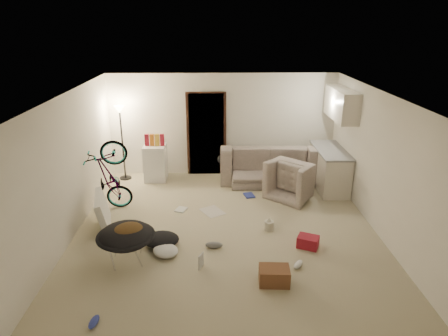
{
  "coord_description": "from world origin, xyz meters",
  "views": [
    {
      "loc": [
        -0.2,
        -6.52,
        3.67
      ],
      "look_at": [
        -0.03,
        0.6,
        1.01
      ],
      "focal_mm": 32.0,
      "sensor_mm": 36.0,
      "label": 1
    }
  ],
  "objects_px": {
    "juicer": "(269,225)",
    "drink_case_a": "(274,276)",
    "kitchen_counter": "(329,169)",
    "tv_box": "(103,211)",
    "mini_fridge": "(156,163)",
    "bicycle": "(111,192)",
    "sofa": "(268,167)",
    "armchair": "(296,182)",
    "saucer_chair": "(126,241)",
    "drink_case_b": "(308,242)",
    "floor_lamp": "(121,127)"
  },
  "relations": [
    {
      "from": "floor_lamp",
      "to": "bicycle",
      "type": "bearing_deg",
      "value": -86.69
    },
    {
      "from": "bicycle",
      "to": "tv_box",
      "type": "bearing_deg",
      "value": 175.49
    },
    {
      "from": "floor_lamp",
      "to": "juicer",
      "type": "bearing_deg",
      "value": -39.61
    },
    {
      "from": "armchair",
      "to": "juicer",
      "type": "bearing_deg",
      "value": 104.8
    },
    {
      "from": "floor_lamp",
      "to": "kitchen_counter",
      "type": "bearing_deg",
      "value": -7.66
    },
    {
      "from": "floor_lamp",
      "to": "sofa",
      "type": "distance_m",
      "value": 3.62
    },
    {
      "from": "kitchen_counter",
      "to": "drink_case_a",
      "type": "height_order",
      "value": "kitchen_counter"
    },
    {
      "from": "mini_fridge",
      "to": "saucer_chair",
      "type": "bearing_deg",
      "value": -88.08
    },
    {
      "from": "floor_lamp",
      "to": "drink_case_b",
      "type": "bearing_deg",
      "value": -40.71
    },
    {
      "from": "sofa",
      "to": "bicycle",
      "type": "relative_size",
      "value": 1.48
    },
    {
      "from": "juicer",
      "to": "drink_case_b",
      "type": "bearing_deg",
      "value": -46.07
    },
    {
      "from": "sofa",
      "to": "armchair",
      "type": "height_order",
      "value": "sofa"
    },
    {
      "from": "tv_box",
      "to": "mini_fridge",
      "type": "bearing_deg",
      "value": 60.29
    },
    {
      "from": "floor_lamp",
      "to": "mini_fridge",
      "type": "distance_m",
      "value": 1.17
    },
    {
      "from": "armchair",
      "to": "saucer_chair",
      "type": "bearing_deg",
      "value": 80.32
    },
    {
      "from": "tv_box",
      "to": "juicer",
      "type": "xyz_separation_m",
      "value": [
        3.09,
        -0.21,
        -0.21
      ]
    },
    {
      "from": "kitchen_counter",
      "to": "bicycle",
      "type": "height_order",
      "value": "kitchen_counter"
    },
    {
      "from": "drink_case_a",
      "to": "juicer",
      "type": "distance_m",
      "value": 1.6
    },
    {
      "from": "floor_lamp",
      "to": "kitchen_counter",
      "type": "xyz_separation_m",
      "value": [
        4.83,
        -0.65,
        -0.87
      ]
    },
    {
      "from": "tv_box",
      "to": "juicer",
      "type": "bearing_deg",
      "value": -17.59
    },
    {
      "from": "kitchen_counter",
      "to": "armchair",
      "type": "relative_size",
      "value": 1.57
    },
    {
      "from": "saucer_chair",
      "to": "drink_case_b",
      "type": "distance_m",
      "value": 3.03
    },
    {
      "from": "kitchen_counter",
      "to": "drink_case_b",
      "type": "distance_m",
      "value": 2.83
    },
    {
      "from": "kitchen_counter",
      "to": "saucer_chair",
      "type": "distance_m",
      "value": 5.02
    },
    {
      "from": "juicer",
      "to": "drink_case_a",
      "type": "bearing_deg",
      "value": -94.78
    },
    {
      "from": "kitchen_counter",
      "to": "drink_case_b",
      "type": "bearing_deg",
      "value": -111.87
    },
    {
      "from": "kitchen_counter",
      "to": "armchair",
      "type": "distance_m",
      "value": 0.96
    },
    {
      "from": "mini_fridge",
      "to": "drink_case_b",
      "type": "bearing_deg",
      "value": -44.66
    },
    {
      "from": "armchair",
      "to": "mini_fridge",
      "type": "xyz_separation_m",
      "value": [
        -3.22,
        0.99,
        0.12
      ]
    },
    {
      "from": "kitchen_counter",
      "to": "sofa",
      "type": "xyz_separation_m",
      "value": [
        -1.34,
        0.45,
        -0.11
      ]
    },
    {
      "from": "bicycle",
      "to": "juicer",
      "type": "xyz_separation_m",
      "value": [
        3.09,
        -0.91,
        -0.3
      ]
    },
    {
      "from": "sofa",
      "to": "drink_case_b",
      "type": "distance_m",
      "value": 3.08
    },
    {
      "from": "mini_fridge",
      "to": "drink_case_a",
      "type": "xyz_separation_m",
      "value": [
        2.29,
        -4.14,
        -0.31
      ]
    },
    {
      "from": "bicycle",
      "to": "mini_fridge",
      "type": "bearing_deg",
      "value": -26.93
    },
    {
      "from": "sofa",
      "to": "bicycle",
      "type": "height_order",
      "value": "bicycle"
    },
    {
      "from": "bicycle",
      "to": "saucer_chair",
      "type": "relative_size",
      "value": 1.67
    },
    {
      "from": "sofa",
      "to": "saucer_chair",
      "type": "relative_size",
      "value": 2.48
    },
    {
      "from": "sofa",
      "to": "armchair",
      "type": "relative_size",
      "value": 2.39
    },
    {
      "from": "tv_box",
      "to": "drink_case_b",
      "type": "height_order",
      "value": "tv_box"
    },
    {
      "from": "armchair",
      "to": "juicer",
      "type": "distance_m",
      "value": 1.76
    },
    {
      "from": "sofa",
      "to": "juicer",
      "type": "relative_size",
      "value": 9.03
    },
    {
      "from": "sofa",
      "to": "drink_case_a",
      "type": "bearing_deg",
      "value": 85.95
    },
    {
      "from": "kitchen_counter",
      "to": "juicer",
      "type": "bearing_deg",
      "value": -129.36
    },
    {
      "from": "floor_lamp",
      "to": "drink_case_a",
      "type": "relative_size",
      "value": 4.06
    },
    {
      "from": "tv_box",
      "to": "juicer",
      "type": "height_order",
      "value": "tv_box"
    },
    {
      "from": "tv_box",
      "to": "drink_case_a",
      "type": "distance_m",
      "value": 3.48
    },
    {
      "from": "drink_case_b",
      "to": "juicer",
      "type": "height_order",
      "value": "juicer"
    },
    {
      "from": "kitchen_counter",
      "to": "juicer",
      "type": "distance_m",
      "value": 2.6
    },
    {
      "from": "tv_box",
      "to": "juicer",
      "type": "distance_m",
      "value": 3.11
    },
    {
      "from": "armchair",
      "to": "mini_fridge",
      "type": "bearing_deg",
      "value": 24.86
    }
  ]
}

